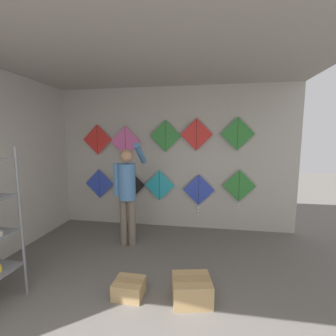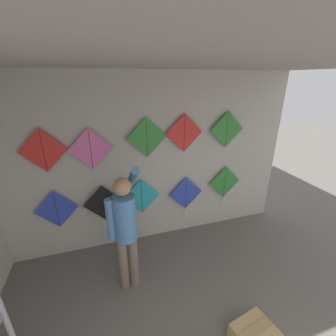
{
  "view_description": "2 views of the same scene",
  "coord_description": "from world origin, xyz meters",
  "px_view_note": "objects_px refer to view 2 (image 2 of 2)",
  "views": [
    {
      "loc": [
        0.79,
        -0.83,
        1.79
      ],
      "look_at": [
        0.13,
        3.29,
        1.25
      ],
      "focal_mm": 24.0,
      "sensor_mm": 36.0,
      "label": 1
    },
    {
      "loc": [
        -0.64,
        0.29,
        2.69
      ],
      "look_at": [
        0.3,
        3.29,
        1.42
      ],
      "focal_mm": 24.0,
      "sensor_mm": 36.0,
      "label": 2
    }
  ],
  "objects_px": {
    "kite_3": "(186,195)",
    "kite_5": "(43,151)",
    "shopkeeper": "(125,225)",
    "kite_1": "(104,205)",
    "kite_2": "(142,197)",
    "kite_0": "(57,210)",
    "kite_7": "(147,138)",
    "kite_9": "(227,129)",
    "kite_8": "(184,133)",
    "kite_4": "(225,183)",
    "kite_6": "(91,149)"
  },
  "relations": [
    {
      "from": "kite_9",
      "to": "kite_7",
      "type": "bearing_deg",
      "value": 180.0
    },
    {
      "from": "kite_8",
      "to": "kite_9",
      "type": "distance_m",
      "value": 0.76
    },
    {
      "from": "shopkeeper",
      "to": "kite_8",
      "type": "relative_size",
      "value": 2.81
    },
    {
      "from": "shopkeeper",
      "to": "kite_0",
      "type": "relative_size",
      "value": 2.81
    },
    {
      "from": "kite_7",
      "to": "kite_5",
      "type": "bearing_deg",
      "value": 180.0
    },
    {
      "from": "kite_2",
      "to": "kite_4",
      "type": "xyz_separation_m",
      "value": [
        1.55,
        -0.0,
        0.02
      ]
    },
    {
      "from": "shopkeeper",
      "to": "kite_7",
      "type": "distance_m",
      "value": 1.32
    },
    {
      "from": "kite_2",
      "to": "kite_7",
      "type": "xyz_separation_m",
      "value": [
        0.12,
        0.0,
        0.99
      ]
    },
    {
      "from": "kite_6",
      "to": "kite_5",
      "type": "bearing_deg",
      "value": 180.0
    },
    {
      "from": "kite_2",
      "to": "kite_6",
      "type": "bearing_deg",
      "value": 180.0
    },
    {
      "from": "kite_0",
      "to": "kite_2",
      "type": "height_order",
      "value": "kite_2"
    },
    {
      "from": "shopkeeper",
      "to": "kite_8",
      "type": "distance_m",
      "value": 1.66
    },
    {
      "from": "kite_1",
      "to": "kite_7",
      "type": "relative_size",
      "value": 1.34
    },
    {
      "from": "kite_2",
      "to": "kite_7",
      "type": "height_order",
      "value": "kite_7"
    },
    {
      "from": "shopkeeper",
      "to": "kite_3",
      "type": "distance_m",
      "value": 1.46
    },
    {
      "from": "kite_7",
      "to": "kite_2",
      "type": "bearing_deg",
      "value": 180.0
    },
    {
      "from": "kite_3",
      "to": "kite_5",
      "type": "xyz_separation_m",
      "value": [
        -2.08,
        0.0,
        1.02
      ]
    },
    {
      "from": "shopkeeper",
      "to": "kite_0",
      "type": "xyz_separation_m",
      "value": [
        -0.92,
        0.86,
        -0.12
      ]
    },
    {
      "from": "kite_4",
      "to": "kite_5",
      "type": "distance_m",
      "value": 2.99
    },
    {
      "from": "shopkeeper",
      "to": "kite_1",
      "type": "distance_m",
      "value": 0.9
    },
    {
      "from": "kite_0",
      "to": "kite_1",
      "type": "bearing_deg",
      "value": -0.07
    },
    {
      "from": "kite_3",
      "to": "kite_6",
      "type": "distance_m",
      "value": 1.78
    },
    {
      "from": "kite_3",
      "to": "kite_9",
      "type": "distance_m",
      "value": 1.32
    },
    {
      "from": "shopkeeper",
      "to": "kite_5",
      "type": "distance_m",
      "value": 1.49
    },
    {
      "from": "kite_2",
      "to": "kite_0",
      "type": "bearing_deg",
      "value": 180.0
    },
    {
      "from": "kite_0",
      "to": "kite_9",
      "type": "relative_size",
      "value": 1.0
    },
    {
      "from": "kite_0",
      "to": "kite_4",
      "type": "height_order",
      "value": "kite_4"
    },
    {
      "from": "kite_6",
      "to": "kite_7",
      "type": "height_order",
      "value": "kite_7"
    },
    {
      "from": "kite_1",
      "to": "kite_8",
      "type": "bearing_deg",
      "value": 0.04
    },
    {
      "from": "kite_4",
      "to": "kite_9",
      "type": "bearing_deg",
      "value": 179.5
    },
    {
      "from": "kite_1",
      "to": "kite_2",
      "type": "bearing_deg",
      "value": 0.08
    },
    {
      "from": "kite_7",
      "to": "kite_9",
      "type": "xyz_separation_m",
      "value": [
        1.36,
        0.0,
        0.04
      ]
    },
    {
      "from": "kite_3",
      "to": "kite_5",
      "type": "bearing_deg",
      "value": 179.98
    },
    {
      "from": "kite_7",
      "to": "kite_6",
      "type": "bearing_deg",
      "value": 180.0
    },
    {
      "from": "shopkeeper",
      "to": "kite_4",
      "type": "xyz_separation_m",
      "value": [
        1.92,
        0.86,
        -0.09
      ]
    },
    {
      "from": "kite_2",
      "to": "kite_9",
      "type": "distance_m",
      "value": 1.8
    },
    {
      "from": "kite_7",
      "to": "kite_9",
      "type": "distance_m",
      "value": 1.36
    },
    {
      "from": "kite_2",
      "to": "kite_8",
      "type": "relative_size",
      "value": 1.0
    },
    {
      "from": "kite_1",
      "to": "kite_5",
      "type": "xyz_separation_m",
      "value": [
        -0.68,
        0.0,
        0.96
      ]
    },
    {
      "from": "kite_0",
      "to": "kite_5",
      "type": "relative_size",
      "value": 1.0
    },
    {
      "from": "kite_5",
      "to": "kite_0",
      "type": "bearing_deg",
      "value": 0.0
    },
    {
      "from": "kite_2",
      "to": "kite_6",
      "type": "distance_m",
      "value": 1.12
    },
    {
      "from": "kite_0",
      "to": "kite_2",
      "type": "bearing_deg",
      "value": 0.0
    },
    {
      "from": "kite_3",
      "to": "kite_8",
      "type": "distance_m",
      "value": 1.12
    },
    {
      "from": "kite_3",
      "to": "kite_5",
      "type": "height_order",
      "value": "kite_5"
    },
    {
      "from": "kite_7",
      "to": "kite_4",
      "type": "bearing_deg",
      "value": -0.02
    },
    {
      "from": "kite_8",
      "to": "kite_6",
      "type": "bearing_deg",
      "value": 180.0
    },
    {
      "from": "kite_5",
      "to": "kite_8",
      "type": "relative_size",
      "value": 1.0
    },
    {
      "from": "kite_0",
      "to": "kite_9",
      "type": "xyz_separation_m",
      "value": [
        2.78,
        0.0,
        1.03
      ]
    },
    {
      "from": "kite_5",
      "to": "kite_8",
      "type": "height_order",
      "value": "kite_8"
    }
  ]
}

